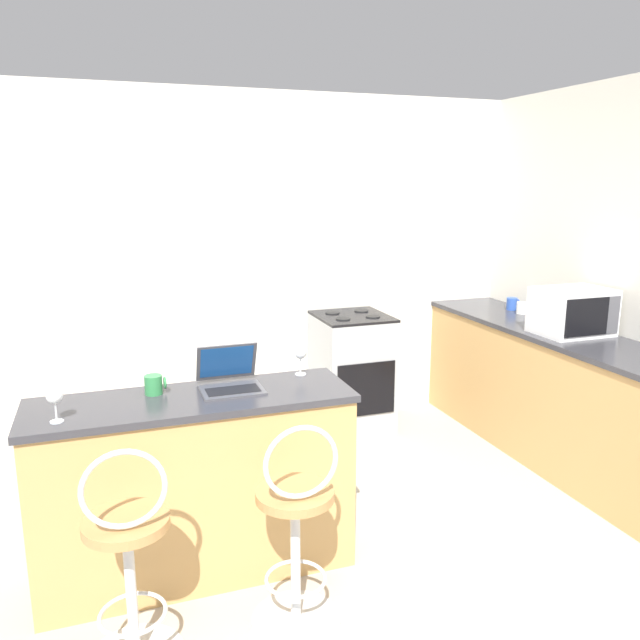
{
  "coord_description": "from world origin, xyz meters",
  "views": [
    {
      "loc": [
        -0.9,
        -2.21,
        1.94
      ],
      "look_at": [
        0.46,
        1.64,
        1.03
      ],
      "focal_mm": 35.0,
      "sensor_mm": 36.0,
      "label": 1
    }
  ],
  "objects": [
    {
      "name": "stove_range",
      "position": [
        0.9,
        2.15,
        0.46
      ],
      "size": [
        0.54,
        0.58,
        0.93
      ],
      "color": "#9EA3A8",
      "rests_on": "ground_plane"
    },
    {
      "name": "laptop",
      "position": [
        -0.34,
        0.74,
        0.98
      ],
      "size": [
        0.3,
        0.29,
        0.22
      ],
      "color": "#47474C",
      "rests_on": "breakfast_bar"
    },
    {
      "name": "bar_stool_far",
      "position": [
        -0.19,
        0.11,
        0.45
      ],
      "size": [
        0.4,
        0.4,
        0.98
      ],
      "color": "silver",
      "rests_on": "ground_plane"
    },
    {
      "name": "wine_glass_tall",
      "position": [
        0.06,
        0.83,
        1.04
      ],
      "size": [
        0.07,
        0.07,
        0.16
      ],
      "color": "silver",
      "rests_on": "breakfast_bar"
    },
    {
      "name": "counter_right",
      "position": [
        2.06,
        0.98,
        0.46
      ],
      "size": [
        0.6,
        2.98,
        0.93
      ],
      "color": "tan",
      "rests_on": "ground_plane"
    },
    {
      "name": "mug_green",
      "position": [
        -0.7,
        0.77,
        0.97
      ],
      "size": [
        0.1,
        0.09,
        0.09
      ],
      "color": "#338447",
      "rests_on": "breakfast_bar"
    },
    {
      "name": "wall_back",
      "position": [
        0.0,
        2.48,
        1.3
      ],
      "size": [
        12.0,
        0.06,
        2.6
      ],
      "color": "silver",
      "rests_on": "ground_plane"
    },
    {
      "name": "bar_stool_near",
      "position": [
        -0.88,
        0.11,
        0.45
      ],
      "size": [
        0.4,
        0.4,
        0.98
      ],
      "color": "silver",
      "rests_on": "ground_plane"
    },
    {
      "name": "wine_glass_short",
      "position": [
        -1.13,
        0.54,
        1.04
      ],
      "size": [
        0.07,
        0.07,
        0.15
      ],
      "color": "silver",
      "rests_on": "breakfast_bar"
    },
    {
      "name": "breakfast_bar",
      "position": [
        -0.54,
        0.66,
        0.46
      ],
      "size": [
        1.55,
        0.49,
        0.93
      ],
      "color": "tan",
      "rests_on": "ground_plane"
    },
    {
      "name": "ground_plane",
      "position": [
        0.0,
        0.0,
        0.0
      ],
      "size": [
        20.0,
        20.0,
        0.0
      ],
      "primitive_type": "plane",
      "color": "#ADA393"
    },
    {
      "name": "microwave",
      "position": [
        2.07,
        1.1,
        1.08
      ],
      "size": [
        0.47,
        0.37,
        0.31
      ],
      "color": "white",
      "rests_on": "counter_right"
    },
    {
      "name": "mug_white",
      "position": [
        2.18,
        1.77,
        0.97
      ],
      "size": [
        0.1,
        0.08,
        0.09
      ],
      "color": "white",
      "rests_on": "counter_right"
    },
    {
      "name": "mug_blue",
      "position": [
        2.19,
        1.92,
        0.98
      ],
      "size": [
        0.1,
        0.08,
        0.1
      ],
      "color": "#2D51AD",
      "rests_on": "counter_right"
    }
  ]
}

